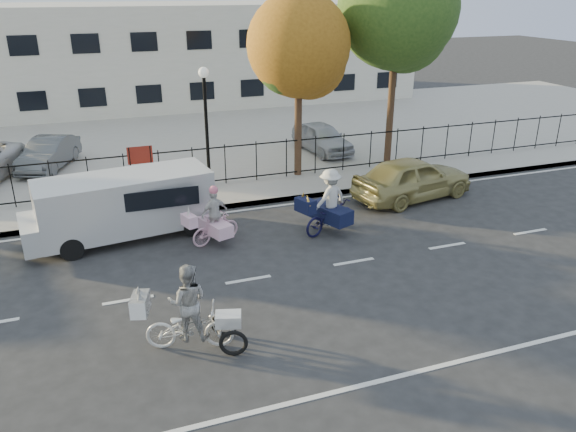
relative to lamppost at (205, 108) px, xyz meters
name	(u,v)px	position (x,y,z in m)	size (l,w,h in m)	color
ground	(248,280)	(-0.50, -6.80, -3.11)	(120.00, 120.00, 0.00)	#333334
road_markings	(248,280)	(-0.50, -6.80, -3.11)	(60.00, 9.52, 0.01)	silver
curb	(207,209)	(-0.50, -1.75, -3.04)	(60.00, 0.10, 0.15)	#A8A399
sidewalk	(200,199)	(-0.50, -0.70, -3.04)	(60.00, 2.20, 0.15)	#A8A399
parking_lot	(164,138)	(-0.50, 8.20, -3.04)	(60.00, 15.60, 0.15)	#A8A399
iron_fence	(193,167)	(-0.50, 0.40, -2.21)	(58.00, 0.06, 1.50)	black
building	(137,55)	(-0.50, 18.20, -0.11)	(34.00, 10.00, 6.00)	silver
lamppost	(205,108)	(0.00, 0.00, 0.00)	(0.36, 0.36, 4.33)	black
street_sign	(141,162)	(-2.35, 0.00, -1.70)	(0.85, 0.06, 1.80)	black
zebra_trike	(189,316)	(-2.41, -9.18, -2.38)	(2.22, 1.31, 1.91)	silver
unicorn_bike	(214,222)	(-0.80, -4.32, -2.46)	(1.80, 1.30, 1.77)	#FBBFD8
bull_bike	(329,208)	(2.66, -4.70, -2.31)	(2.21, 1.57, 2.00)	#110F35
white_van	(122,204)	(-3.23, -3.00, -2.05)	(5.61, 2.49, 1.92)	silver
gold_sedan	(413,178)	(6.59, -3.00, -2.35)	(1.80, 4.47, 1.52)	tan
lot_car_c	(49,153)	(-5.54, 4.65, -2.35)	(1.29, 3.71, 1.22)	#52565A
lot_car_d	(322,138)	(5.78, 3.21, -2.33)	(1.49, 3.70, 1.26)	#ACAFB4
tree_mid	(302,50)	(3.75, 0.56, 1.73)	(3.77, 3.77, 6.91)	#442D1D
tree_east	(400,14)	(7.92, 0.95, 2.87)	(4.66, 4.66, 8.54)	#442D1D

